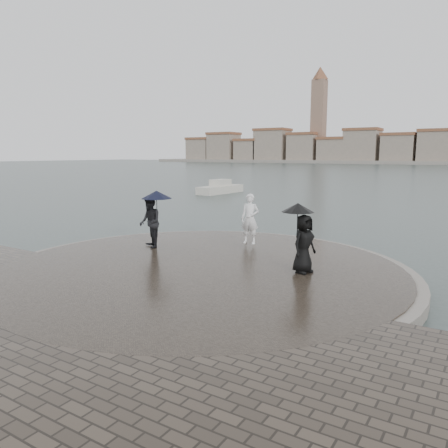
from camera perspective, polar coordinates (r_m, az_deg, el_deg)
The scene contains 7 objects.
ground at distance 10.72m, azimuth -14.08°, elevation -11.18°, with size 400.00×400.00×0.00m, color #2B3835.
kerb_ring at distance 13.20m, azimuth -3.03°, elevation -6.30°, with size 12.50×12.50×0.32m, color gray.
quay_tip at distance 13.19m, azimuth -3.03°, elevation -6.21°, with size 11.90×11.90×0.36m, color #2D261E.
statue at distance 16.18m, azimuth 3.41°, elevation 0.68°, with size 0.68×0.45×1.87m, color white.
visitor_left at distance 15.65m, azimuth -9.46°, elevation 1.06°, with size 1.36×1.19×2.04m.
visitor_right at distance 12.42m, azimuth 10.20°, elevation -1.40°, with size 1.08×1.03×1.95m.
boats at distance 38.71m, azimuth 23.87°, elevation 3.50°, with size 36.74×12.47×1.50m.
Camera 1 is at (7.36, -6.88, 3.68)m, focal length 35.00 mm.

